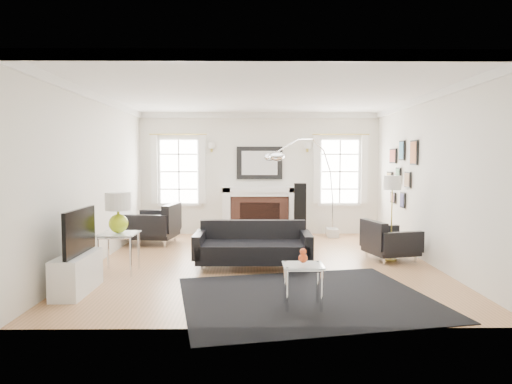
{
  "coord_description": "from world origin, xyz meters",
  "views": [
    {
      "loc": [
        -0.19,
        -7.53,
        1.71
      ],
      "look_at": [
        -0.11,
        0.3,
        1.17
      ],
      "focal_mm": 32.0,
      "sensor_mm": 36.0,
      "label": 1
    }
  ],
  "objects_px": {
    "sofa": "(253,247)",
    "arc_floor_lamp": "(306,184)",
    "armchair_left": "(157,225)",
    "fireplace": "(260,212)",
    "gourd_lamp": "(118,210)",
    "armchair_right": "(388,242)",
    "coffee_table": "(260,233)"
  },
  "relations": [
    {
      "from": "armchair_left",
      "to": "fireplace",
      "type": "bearing_deg",
      "value": 26.12
    },
    {
      "from": "fireplace",
      "to": "armchair_right",
      "type": "relative_size",
      "value": 1.7
    },
    {
      "from": "fireplace",
      "to": "sofa",
      "type": "relative_size",
      "value": 0.92
    },
    {
      "from": "fireplace",
      "to": "armchair_right",
      "type": "distance_m",
      "value": 3.4
    },
    {
      "from": "fireplace",
      "to": "armchair_left",
      "type": "height_order",
      "value": "fireplace"
    },
    {
      "from": "armchair_left",
      "to": "coffee_table",
      "type": "bearing_deg",
      "value": -19.95
    },
    {
      "from": "armchair_left",
      "to": "arc_floor_lamp",
      "type": "bearing_deg",
      "value": 4.55
    },
    {
      "from": "fireplace",
      "to": "armchair_left",
      "type": "bearing_deg",
      "value": -153.88
    },
    {
      "from": "fireplace",
      "to": "coffee_table",
      "type": "height_order",
      "value": "fireplace"
    },
    {
      "from": "armchair_right",
      "to": "arc_floor_lamp",
      "type": "relative_size",
      "value": 0.44
    },
    {
      "from": "fireplace",
      "to": "arc_floor_lamp",
      "type": "relative_size",
      "value": 0.75
    },
    {
      "from": "fireplace",
      "to": "coffee_table",
      "type": "xyz_separation_m",
      "value": [
        -0.02,
        -1.81,
        -0.21
      ]
    },
    {
      "from": "sofa",
      "to": "gourd_lamp",
      "type": "relative_size",
      "value": 3.0
    },
    {
      "from": "armchair_left",
      "to": "gourd_lamp",
      "type": "xyz_separation_m",
      "value": [
        -0.07,
        -2.42,
        0.59
      ]
    },
    {
      "from": "armchair_left",
      "to": "coffee_table",
      "type": "relative_size",
      "value": 1.35
    },
    {
      "from": "coffee_table",
      "to": "armchair_left",
      "type": "bearing_deg",
      "value": 160.05
    },
    {
      "from": "arc_floor_lamp",
      "to": "sofa",
      "type": "bearing_deg",
      "value": -115.95
    },
    {
      "from": "coffee_table",
      "to": "fireplace",
      "type": "bearing_deg",
      "value": 89.33
    },
    {
      "from": "sofa",
      "to": "armchair_right",
      "type": "bearing_deg",
      "value": 11.97
    },
    {
      "from": "fireplace",
      "to": "arc_floor_lamp",
      "type": "height_order",
      "value": "arc_floor_lamp"
    },
    {
      "from": "sofa",
      "to": "armchair_left",
      "type": "bearing_deg",
      "value": 133.41
    },
    {
      "from": "coffee_table",
      "to": "gourd_lamp",
      "type": "height_order",
      "value": "gourd_lamp"
    },
    {
      "from": "fireplace",
      "to": "gourd_lamp",
      "type": "distance_m",
      "value": 4.13
    },
    {
      "from": "sofa",
      "to": "armchair_left",
      "type": "distance_m",
      "value": 2.86
    },
    {
      "from": "armchair_left",
      "to": "armchair_right",
      "type": "relative_size",
      "value": 1.11
    },
    {
      "from": "armchair_left",
      "to": "gourd_lamp",
      "type": "distance_m",
      "value": 2.49
    },
    {
      "from": "armchair_right",
      "to": "gourd_lamp",
      "type": "height_order",
      "value": "gourd_lamp"
    },
    {
      "from": "fireplace",
      "to": "sofa",
      "type": "xyz_separation_m",
      "value": [
        -0.17,
        -3.12,
        -0.22
      ]
    },
    {
      "from": "arc_floor_lamp",
      "to": "armchair_right",
      "type": "bearing_deg",
      "value": -57.31
    },
    {
      "from": "armchair_left",
      "to": "coffee_table",
      "type": "xyz_separation_m",
      "value": [
        2.11,
        -0.77,
        -0.04
      ]
    },
    {
      "from": "fireplace",
      "to": "arc_floor_lamp",
      "type": "xyz_separation_m",
      "value": [
        0.97,
        -0.8,
        0.68
      ]
    },
    {
      "from": "sofa",
      "to": "arc_floor_lamp",
      "type": "bearing_deg",
      "value": 64.05
    }
  ]
}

